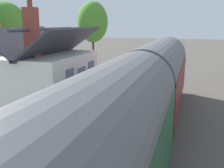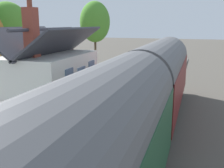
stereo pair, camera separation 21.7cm
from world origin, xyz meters
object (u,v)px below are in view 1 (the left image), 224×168
at_px(planter_edge_far, 126,76).
at_px(planter_bench_left, 121,62).
at_px(train, 141,101).
at_px(tree_mid_background, 93,22).
at_px(bench_mid_platform, 127,65).
at_px(planter_edge_near, 100,94).
at_px(tree_far_left, 5,23).
at_px(planter_under_sign, 78,77).
at_px(station_building, 48,77).
at_px(bench_by_lamp, 135,63).
at_px(station_sign_board, 39,125).
at_px(planter_bench_right, 106,101).
at_px(planter_corner_building, 95,108).
at_px(bench_near_building, 112,77).

distance_m(planter_edge_far, planter_bench_left, 6.62).
height_order(train, tree_mid_background, tree_mid_background).
relative_size(bench_mid_platform, planter_edge_near, 1.61).
height_order(bench_mid_platform, tree_far_left, tree_far_left).
bearing_deg(planter_edge_far, bench_mid_platform, 13.82).
xyz_separation_m(planter_under_sign, planter_edge_near, (-4.18, -3.23, 0.01)).
bearing_deg(station_building, bench_by_lamp, -7.71).
bearing_deg(station_sign_board, bench_mid_platform, 4.62).
bearing_deg(station_building, planter_bench_left, -2.14).
xyz_separation_m(bench_mid_platform, tree_far_left, (-3.77, 10.14, 3.91)).
bearing_deg(tree_mid_background, planter_bench_right, -156.88).
bearing_deg(bench_by_lamp, station_building, 172.29).
xyz_separation_m(bench_mid_platform, tree_mid_background, (5.56, 5.48, 4.02)).
relative_size(station_sign_board, tree_mid_background, 0.20).
bearing_deg(station_sign_board, planter_edge_near, 2.61).
relative_size(planter_bench_right, planter_corner_building, 1.32).
distance_m(train, planter_corner_building, 2.87).
relative_size(train, tree_mid_background, 2.74).
xyz_separation_m(station_building, planter_edge_far, (6.93, -2.63, -1.11)).
xyz_separation_m(station_building, planter_under_sign, (5.38, 0.67, -1.08)).
bearing_deg(bench_near_building, planter_under_sign, 100.88).
bearing_deg(tree_far_left, planter_edge_far, -94.47).
height_order(station_building, bench_mid_platform, station_building).
relative_size(bench_by_lamp, planter_bench_left, 1.51).
bearing_deg(planter_under_sign, planter_bench_right, -142.16).
xyz_separation_m(train, station_building, (2.20, 5.52, 0.25)).
bearing_deg(planter_edge_far, bench_by_lamp, 6.83).
xyz_separation_m(bench_near_building, planter_bench_left, (7.33, 1.34, 0.03)).
bearing_deg(tree_mid_background, tree_far_left, 153.44).
distance_m(planter_bench_left, station_sign_board, 18.88).
distance_m(planter_under_sign, planter_edge_near, 5.29).
xyz_separation_m(planter_corner_building, station_sign_board, (-4.47, 0.19, 0.82)).
distance_m(planter_edge_far, tree_far_left, 12.00).
height_order(bench_by_lamp, planter_edge_far, bench_by_lamp).
bearing_deg(planter_bench_left, planter_under_sign, 171.49).
height_order(bench_mid_platform, planter_bench_left, planter_bench_left).
bearing_deg(bench_near_building, tree_far_left, 79.51).
height_order(bench_mid_platform, station_sign_board, station_sign_board).
relative_size(station_building, tree_mid_background, 0.75).
height_order(train, bench_by_lamp, train).
bearing_deg(station_building, planter_under_sign, 7.14).
distance_m(planter_edge_near, planter_corner_building, 2.31).
xyz_separation_m(planter_edge_near, planter_corner_building, (-2.25, -0.49, -0.08)).
xyz_separation_m(planter_bench_left, tree_mid_background, (3.94, 4.49, 3.98)).
distance_m(planter_corner_building, station_sign_board, 4.55).
relative_size(planter_edge_far, tree_far_left, 0.11).
distance_m(train, station_sign_board, 4.25).
distance_m(station_building, planter_bench_left, 13.25).
relative_size(station_building, tree_far_left, 0.82).
bearing_deg(tree_far_left, tree_mid_background, -26.56).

